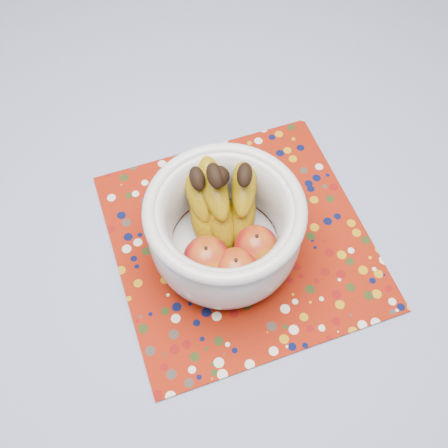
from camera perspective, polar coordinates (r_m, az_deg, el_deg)
The scene contains 4 objects.
table at distance 0.96m, azimuth -4.04°, elevation 0.54°, with size 1.20×1.20×0.75m.
tablecloth at distance 0.89m, azimuth -4.36°, elevation 3.20°, with size 1.32×1.32×0.01m, color slate.
placemat at distance 0.84m, azimuth 1.82°, elevation -1.77°, with size 0.39×0.39×0.00m, color maroon.
fruit_bowl at distance 0.76m, azimuth 0.10°, elevation 0.11°, with size 0.23×0.23×0.17m.
Camera 1 is at (-0.03, -0.49, 1.50)m, focal length 42.00 mm.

